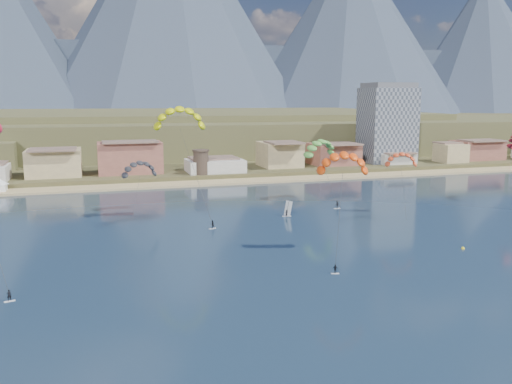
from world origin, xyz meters
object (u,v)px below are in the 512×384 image
(watchtower, at_px, (201,162))
(buoy, at_px, (463,248))
(apartment_tower, at_px, (387,123))
(kitesurfer_orange, at_px, (343,160))
(windsurfer, at_px, (287,211))
(kitesurfer_yellow, at_px, (180,115))
(kitesurfer_green, at_px, (320,146))

(watchtower, bearing_deg, buoy, -72.57)
(apartment_tower, distance_m, kitesurfer_orange, 129.90)
(watchtower, height_order, buoy, watchtower)
(windsurfer, bearing_deg, watchtower, 98.06)
(kitesurfer_yellow, height_order, buoy, kitesurfer_yellow)
(buoy, bearing_deg, kitesurfer_orange, 168.51)
(kitesurfer_yellow, xyz_separation_m, buoy, (47.19, -39.06, -24.34))
(apartment_tower, bearing_deg, kitesurfer_orange, -123.79)
(apartment_tower, xyz_separation_m, buoy, (-49.02, -112.68, -17.71))
(windsurfer, height_order, buoy, windsurfer)
(apartment_tower, relative_size, kitesurfer_green, 1.66)
(kitesurfer_yellow, relative_size, kitesurfer_orange, 1.30)
(apartment_tower, xyz_separation_m, watchtower, (-80.00, -14.00, -11.45))
(watchtower, bearing_deg, windsurfer, -81.94)
(apartment_tower, relative_size, watchtower, 3.72)
(kitesurfer_green, distance_m, windsurfer, 26.61)
(windsurfer, bearing_deg, apartment_tower, 47.03)
(kitesurfer_orange, height_order, buoy, kitesurfer_orange)
(watchtower, relative_size, kitesurfer_green, 0.45)
(watchtower, bearing_deg, apartment_tower, 9.93)
(kitesurfer_green, relative_size, buoy, 30.33)
(kitesurfer_yellow, xyz_separation_m, kitesurfer_green, (40.54, 13.71, -9.25))
(watchtower, distance_m, kitesurfer_orange, 94.92)
(kitesurfer_green, xyz_separation_m, buoy, (6.65, -52.77, -15.10))
(kitesurfer_yellow, distance_m, windsurfer, 34.30)
(apartment_tower, bearing_deg, kitesurfer_green, -132.90)
(kitesurfer_yellow, relative_size, windsurfer, 7.45)
(kitesurfer_yellow, xyz_separation_m, kitesurfer_orange, (23.98, -34.34, -7.14))
(kitesurfer_orange, xyz_separation_m, buoy, (23.22, -4.72, -17.21))
(buoy, bearing_deg, windsurfer, 121.39)
(windsurfer, bearing_deg, buoy, -58.61)
(kitesurfer_yellow, relative_size, kitesurfer_green, 1.44)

